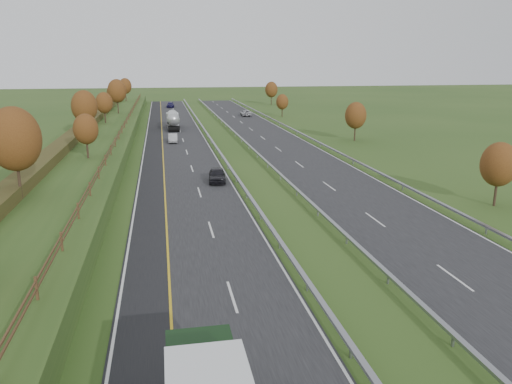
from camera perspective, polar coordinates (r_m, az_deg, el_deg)
ground at (r=71.85m, az=-2.35°, el=4.17°), size 400.00×400.00×0.00m
near_carriageway at (r=76.06m, az=-8.90°, el=4.61°), size 10.50×200.00×0.04m
far_carriageway at (r=78.31m, az=3.30°, el=5.05°), size 10.50×200.00×0.04m
hard_shoulder at (r=76.04m, az=-11.73°, el=4.48°), size 3.00×200.00×0.04m
lane_markings at (r=76.40m, az=-4.08°, el=4.82°), size 26.75×200.00×0.01m
embankment_left at (r=76.62m, az=-18.72°, el=4.83°), size 12.00×200.00×2.00m
hedge_left at (r=76.70m, az=-20.29°, el=5.88°), size 2.20×180.00×1.10m
fence_left at (r=75.46m, az=-15.46°, el=6.26°), size 0.12×189.06×1.20m
median_barrier_near at (r=76.35m, az=-4.62°, el=5.23°), size 0.32×200.00×0.71m
median_barrier_far at (r=77.05m, az=-0.83°, el=5.36°), size 0.32×200.00×0.71m
outer_barrier_far at (r=79.81m, az=7.37°, el=5.57°), size 0.32×200.00×0.71m
trees_left at (r=72.59m, az=-19.13°, el=8.57°), size 6.64×164.30×7.66m
trees_far at (r=109.30m, az=6.46°, el=9.94°), size 8.45×118.60×7.12m
road_tanker at (r=102.50m, az=-9.47°, el=8.19°), size 2.40×11.22×3.46m
car_dark_near at (r=55.91m, az=-4.47°, el=1.96°), size 2.28×4.74×1.56m
car_silver_mid at (r=84.86m, az=-9.47°, el=6.11°), size 1.60×4.29×1.40m
car_small_far at (r=150.87m, az=-9.76°, el=9.78°), size 2.46×5.16×1.45m
car_oncoming at (r=125.16m, az=-1.19°, el=9.01°), size 2.46×5.14×1.42m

